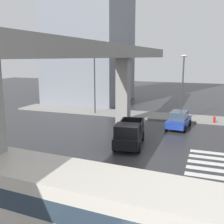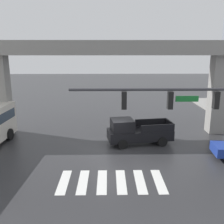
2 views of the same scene
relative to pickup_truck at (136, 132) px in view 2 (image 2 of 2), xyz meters
The scene contains 5 objects.
ground_plane 2.65m from the pickup_truck, 146.73° to the right, with size 120.00×120.00×0.00m, color #2D2D30.
crosswalk_stripes 6.49m from the pickup_truck, 108.70° to the right, with size 6.05×2.80×0.01m.
elevated_overpass 6.97m from the pickup_truck, 125.22° to the left, with size 52.70×2.34×8.13m.
pickup_truck is the anchor object (origin of this frame).
traffic_signal_mast 8.93m from the pickup_truck, 67.89° to the right, with size 10.89×0.32×6.20m.
Camera 2 is at (-0.18, -18.12, 7.48)m, focal length 41.12 mm.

